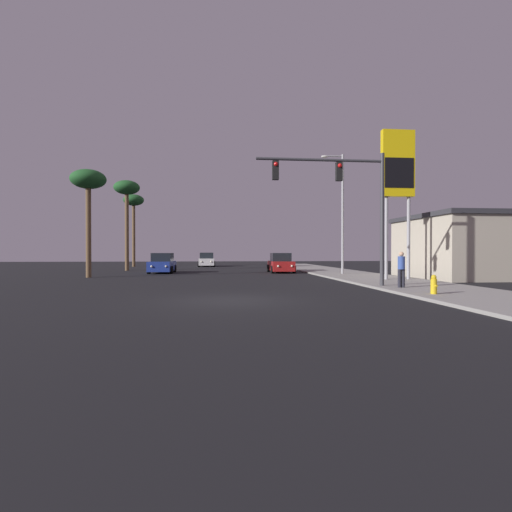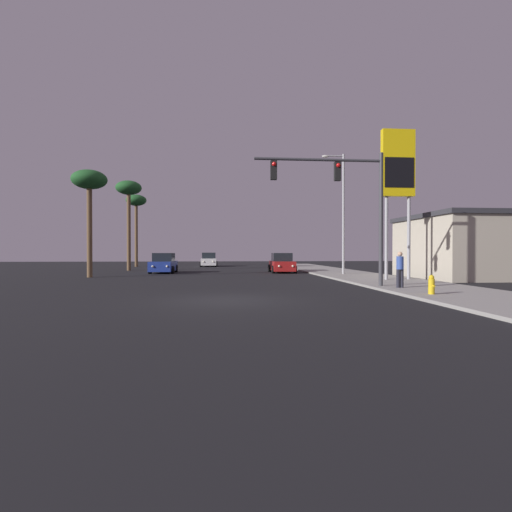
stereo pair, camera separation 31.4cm
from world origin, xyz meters
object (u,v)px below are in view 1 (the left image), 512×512
Objects in this scene: car_blue at (162,264)px; traffic_light_mast at (348,192)px; fire_hydrant at (434,285)px; palm_tree_far at (134,204)px; car_red at (281,264)px; palm_tree_mid at (127,192)px; palm_tree_near at (88,184)px; street_lamp at (341,208)px; gas_station_sign at (398,172)px; car_white at (207,260)px; pedestrian_on_sidewalk at (401,268)px.

car_blue is 19.13m from traffic_light_mast.
fire_hydrant is 0.09× the size of palm_tree_far.
car_red is 0.51× the size of palm_tree_mid.
palm_tree_near is at bearing 21.43° from car_red.
car_blue is 0.48× the size of street_lamp.
gas_station_sign reaches higher than traffic_light_mast.
fire_hydrant is (9.66, -33.84, -0.27)m from car_white.
fire_hydrant is 0.09× the size of palm_tree_mid.
traffic_light_mast is 3.89× the size of pedestrian_on_sidewalk.
traffic_light_mast reaches higher than car_white.
traffic_light_mast is 4.40m from pedestrian_on_sidewalk.
car_red is 0.48× the size of gas_station_sign.
street_lamp is 5.39× the size of pedestrian_on_sidewalk.
street_lamp reaches higher than pedestrian_on_sidewalk.
street_lamp is 15.11m from fire_hydrant.
palm_tree_far is at bearing 92.70° from palm_tree_near.
palm_tree_far is (-18.32, 30.86, 6.43)m from pedestrian_on_sidewalk.
palm_tree_near reaches higher than fire_hydrant.
fire_hydrant is at bearing -54.54° from palm_tree_mid.
street_lamp reaches higher than car_red.
pedestrian_on_sidewalk is 27.61m from palm_tree_mid.
car_blue is 1.00× the size of car_red.
car_red is 0.67× the size of traffic_light_mast.
pedestrian_on_sidewalk is (13.08, -16.34, 0.27)m from car_blue.
palm_tree_mid is (-14.73, 19.77, 2.71)m from traffic_light_mast.
car_red is at bearing 116.59° from gas_station_sign.
car_blue is 1.01× the size of car_white.
pedestrian_on_sidewalk reaches higher than car_red.
gas_station_sign is 10.53m from fire_hydrant.
gas_station_sign is at bearing -38.80° from palm_tree_mid.
palm_tree_mid is at bearing 141.20° from gas_station_sign.
palm_tree_far is at bearing 118.40° from traffic_light_mast.
gas_station_sign is (12.04, -25.63, 5.86)m from car_white.
palm_tree_mid reaches higher than car_blue.
pedestrian_on_sidewalk reaches higher than car_blue.
gas_station_sign is (1.55, -6.14, 1.50)m from street_lamp.
pedestrian_on_sidewalk is at bearing -50.90° from palm_tree_mid.
car_blue is 0.58× the size of palm_tree_near.
palm_tree_near is (-18.17, -0.63, 1.34)m from street_lamp.
fire_hydrant is (-2.39, -8.22, -6.13)m from gas_station_sign.
gas_station_sign reaches higher than palm_tree_mid.
fire_hydrant is at bearing -106.20° from gas_station_sign.
pedestrian_on_sidewalk is (-2.34, -5.35, -5.58)m from gas_station_sign.
car_red is 2.59× the size of pedestrian_on_sidewalk.
gas_station_sign is at bearing -51.00° from palm_tree_far.
palm_tree_mid is at bearing 152.16° from street_lamp.
street_lamp is at bearing 131.08° from car_red.
palm_tree_mid reaches higher than pedestrian_on_sidewalk.
palm_tree_mid is 10.05m from palm_tree_near.
car_red is 16.38m from pedestrian_on_sidewalk.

